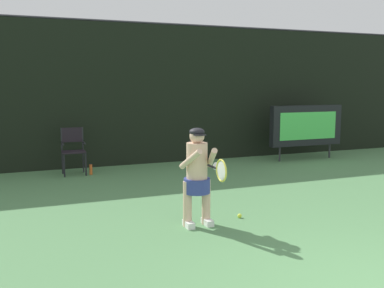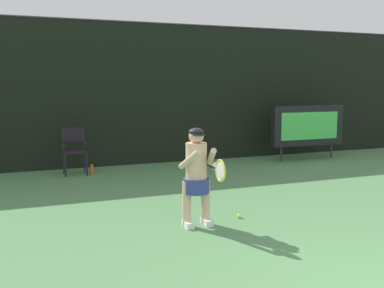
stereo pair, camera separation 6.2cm
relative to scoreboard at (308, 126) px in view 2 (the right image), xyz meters
name	(u,v)px [view 2 (the right image)]	position (x,y,z in m)	size (l,w,h in m)	color
backdrop_screen	(157,94)	(-3.98, 1.05, 0.86)	(18.00, 0.12, 3.66)	black
scoreboard	(308,126)	(0.00, 0.00, 0.00)	(2.20, 0.21, 1.50)	black
umpire_chair	(74,148)	(-6.22, 0.29, -0.33)	(0.52, 0.44, 1.08)	black
water_bottle	(92,169)	(-5.87, 0.09, -0.82)	(0.07, 0.07, 0.27)	#D95D26
tennis_player	(197,173)	(-4.97, -4.25, -0.15)	(0.53, 0.61, 1.46)	white
tennis_racket	(220,170)	(-4.87, -4.82, -0.02)	(0.03, 0.60, 0.31)	black
tennis_ball_loose	(239,216)	(-4.22, -4.16, -0.91)	(0.07, 0.07, 0.07)	#CCDB3D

